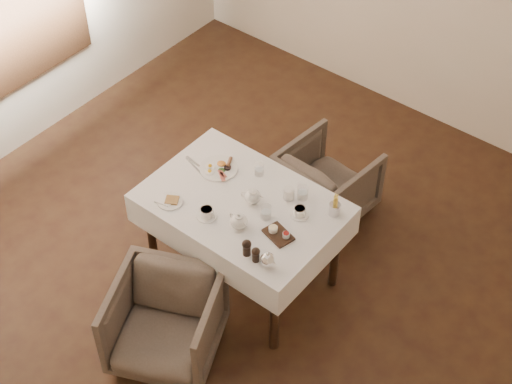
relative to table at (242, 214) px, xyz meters
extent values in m
plane|color=black|center=(-0.11, -0.09, -0.64)|extent=(5.00, 5.00, 0.00)
cube|color=black|center=(0.00, 0.00, 0.08)|extent=(1.20, 0.80, 0.04)
cube|color=white|center=(0.00, 0.00, 0.00)|extent=(1.28, 0.88, 0.23)
cylinder|color=black|center=(-0.54, 0.34, -0.29)|extent=(0.06, 0.06, 0.70)
cylinder|color=black|center=(0.54, 0.34, -0.29)|extent=(0.06, 0.06, 0.70)
cylinder|color=black|center=(-0.54, -0.34, -0.29)|extent=(0.06, 0.06, 0.70)
cylinder|color=black|center=(0.54, -0.34, -0.29)|extent=(0.06, 0.06, 0.70)
imported|color=#4E4339|center=(0.02, -0.80, -0.33)|extent=(0.87, 0.88, 0.61)
imported|color=#4E4339|center=(0.07, 0.91, -0.35)|extent=(0.68, 0.69, 0.58)
cylinder|color=white|center=(-0.32, 0.14, 0.12)|extent=(0.26, 0.26, 0.01)
ellipsoid|color=orange|center=(-0.33, 0.18, 0.14)|extent=(0.07, 0.06, 0.02)
cylinder|color=brown|center=(-0.29, 0.22, 0.14)|extent=(0.06, 0.09, 0.02)
cylinder|color=black|center=(-0.27, 0.17, 0.13)|extent=(0.05, 0.05, 0.01)
cube|color=maroon|center=(-0.25, 0.10, 0.13)|extent=(0.09, 0.07, 0.01)
ellipsoid|color=#264C19|center=(-0.29, 0.14, 0.13)|extent=(0.05, 0.04, 0.02)
cylinder|color=white|center=(-0.36, -0.29, 0.12)|extent=(0.17, 0.17, 0.01)
cube|color=brown|center=(-0.35, -0.28, 0.13)|extent=(0.11, 0.11, 0.01)
cube|color=white|center=(-0.39, -0.31, 0.13)|extent=(0.13, 0.10, 0.01)
cylinder|color=white|center=(0.22, 0.21, 0.16)|extent=(0.09, 0.09, 0.08)
cylinder|color=white|center=(-0.09, -0.24, 0.12)|extent=(0.13, 0.13, 0.01)
cylinder|color=white|center=(-0.09, -0.24, 0.15)|extent=(0.09, 0.09, 0.06)
cylinder|color=olive|center=(-0.09, -0.24, 0.18)|extent=(0.08, 0.08, 0.00)
cylinder|color=white|center=(0.36, 0.14, 0.12)|extent=(0.12, 0.12, 0.01)
cylinder|color=white|center=(0.36, 0.14, 0.15)|extent=(0.10, 0.10, 0.05)
cylinder|color=olive|center=(0.36, 0.14, 0.18)|extent=(0.07, 0.07, 0.00)
cylinder|color=silver|center=(-0.07, 0.27, 0.16)|extent=(0.08, 0.08, 0.09)
cylinder|color=silver|center=(0.21, -0.01, 0.17)|extent=(0.07, 0.07, 0.10)
cylinder|color=silver|center=(0.29, 0.27, 0.17)|extent=(0.07, 0.07, 0.10)
cube|color=black|center=(0.37, -0.09, 0.12)|extent=(0.21, 0.17, 0.02)
cylinder|color=white|center=(0.33, -0.09, 0.15)|extent=(0.06, 0.06, 0.03)
cylinder|color=maroon|center=(0.42, -0.08, 0.15)|extent=(0.05, 0.05, 0.03)
cylinder|color=silver|center=(0.53, 0.28, 0.16)|extent=(0.07, 0.07, 0.09)
cube|color=silver|center=(-0.49, 0.08, 0.12)|extent=(0.18, 0.04, 0.00)
cube|color=silver|center=(-0.47, 0.06, 0.12)|extent=(0.18, 0.07, 0.00)
camera|label=1|loc=(2.30, -2.73, 3.75)|focal=55.00mm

